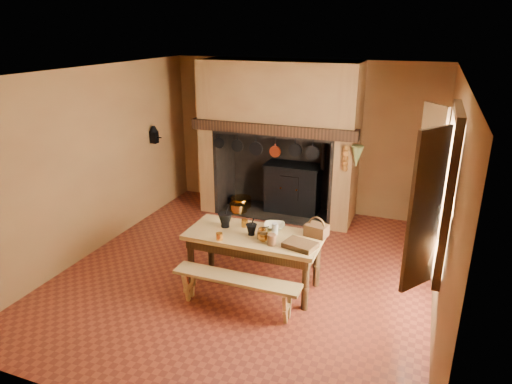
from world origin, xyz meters
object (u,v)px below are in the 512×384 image
(wicker_basket, at_px, (317,230))
(mixing_bowl, at_px, (274,226))
(work_table, at_px, (254,242))
(bench_front, at_px, (236,285))
(iron_range, at_px, (293,188))
(coffee_grinder, at_px, (262,233))

(wicker_basket, bearing_deg, mixing_bowl, -169.41)
(work_table, height_order, bench_front, work_table)
(work_table, distance_m, bench_front, 0.67)
(iron_range, height_order, work_table, iron_range)
(bench_front, bearing_deg, coffee_grinder, 75.45)
(iron_range, distance_m, coffee_grinder, 2.85)
(wicker_basket, bearing_deg, iron_range, 124.17)
(work_table, height_order, coffee_grinder, coffee_grinder)
(work_table, height_order, mixing_bowl, mixing_bowl)
(wicker_basket, bearing_deg, work_table, -151.00)
(work_table, relative_size, coffee_grinder, 10.39)
(iron_range, height_order, coffee_grinder, iron_range)
(iron_range, relative_size, mixing_bowl, 5.66)
(bench_front, bearing_deg, work_table, 90.00)
(coffee_grinder, relative_size, wicker_basket, 0.54)
(bench_front, xyz_separation_m, wicker_basket, (0.78, 0.84, 0.52))
(coffee_grinder, distance_m, mixing_bowl, 0.33)
(iron_range, relative_size, coffee_grinder, 9.34)
(bench_front, xyz_separation_m, mixing_bowl, (0.20, 0.85, 0.46))
(iron_range, relative_size, wicker_basket, 5.09)
(iron_range, xyz_separation_m, mixing_bowl, (0.46, -2.48, 0.32))
(work_table, bearing_deg, mixing_bowl, 52.11)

